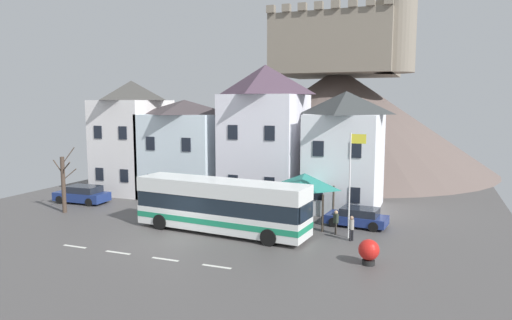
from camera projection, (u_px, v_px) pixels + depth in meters
name	position (u px, v px, depth m)	size (l,w,h in m)	color
ground_plane	(170.00, 241.00, 27.51)	(40.00, 60.00, 0.07)	#504D4C
townhouse_00	(133.00, 137.00, 42.14)	(5.14, 6.31, 10.13)	white
townhouse_01	(185.00, 149.00, 39.84)	(6.68, 5.50, 8.40)	silver
townhouse_02	(265.00, 135.00, 37.46)	(5.95, 6.30, 11.17)	white
townhouse_03	(345.00, 150.00, 35.43)	(5.26, 6.64, 9.03)	white
hilltop_castle	(338.00, 113.00, 56.83)	(36.73, 36.73, 19.09)	#64554F
transit_bus	(221.00, 206.00, 29.05)	(11.61, 3.55, 3.33)	white
bus_shelter	(305.00, 181.00, 31.19)	(3.60, 3.60, 3.43)	#473D33
parked_car_00	(82.00, 194.00, 37.81)	(4.46, 2.11, 1.41)	navy
parked_car_01	(174.00, 201.00, 35.30)	(3.98, 2.10, 1.34)	silver
parked_car_02	(358.00, 217.00, 30.63)	(4.10, 2.26, 1.25)	navy
pedestrian_00	(352.00, 226.00, 27.37)	(0.29, 0.29, 1.50)	black
pedestrian_01	(336.00, 220.00, 28.83)	(0.34, 0.34, 1.49)	#38332D
pedestrian_02	(309.00, 222.00, 28.86)	(0.30, 0.37, 1.43)	black
public_bench	(297.00, 209.00, 33.62)	(1.79, 0.48, 0.87)	#473828
flagpole	(351.00, 177.00, 27.60)	(0.95, 0.10, 6.40)	silver
harbour_buoy	(369.00, 251.00, 23.34)	(1.06, 1.06, 1.31)	black
bare_tree_00	(64.00, 183.00, 34.27)	(2.06, 1.06, 4.90)	#47382D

